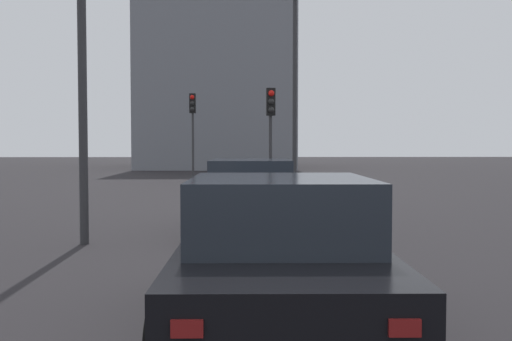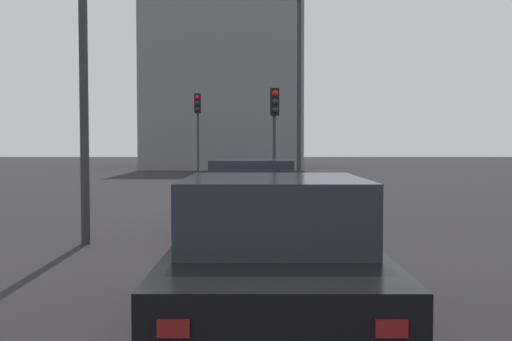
% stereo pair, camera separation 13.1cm
% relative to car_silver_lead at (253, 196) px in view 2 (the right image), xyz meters
% --- Properties ---
extents(car_silver_lead, '(4.70, 2.19, 1.51)m').
position_rel_car_silver_lead_xyz_m(car_silver_lead, '(0.00, 0.00, 0.00)').
color(car_silver_lead, '#A8AAB2').
rests_on(car_silver_lead, ground_plane).
extents(car_black_second, '(4.23, 2.12, 1.52)m').
position_rel_car_silver_lead_xyz_m(car_black_second, '(-6.74, -0.15, 0.00)').
color(car_black_second, black).
rests_on(car_black_second, ground_plane).
extents(traffic_light_near_left, '(0.32, 0.30, 4.15)m').
position_rel_car_silver_lead_xyz_m(traffic_light_near_left, '(14.91, 2.44, 2.25)').
color(traffic_light_near_left, '#2D2D30').
rests_on(traffic_light_near_left, ground_plane).
extents(traffic_light_near_right, '(0.32, 0.30, 3.67)m').
position_rel_car_silver_lead_xyz_m(traffic_light_near_right, '(7.08, -0.76, 1.92)').
color(traffic_light_near_right, '#2D2D30').
rests_on(traffic_light_near_right, ground_plane).
extents(street_lamp_far, '(0.56, 0.36, 7.38)m').
position_rel_car_silver_lead_xyz_m(street_lamp_far, '(9.51, -1.77, 3.61)').
color(street_lamp_far, '#2D2D30').
rests_on(street_lamp_far, ground_plane).
extents(building_facade_left, '(14.44, 11.48, 13.18)m').
position_rel_car_silver_lead_xyz_m(building_facade_left, '(35.65, 2.02, 5.86)').
color(building_facade_left, slate).
rests_on(building_facade_left, ground_plane).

